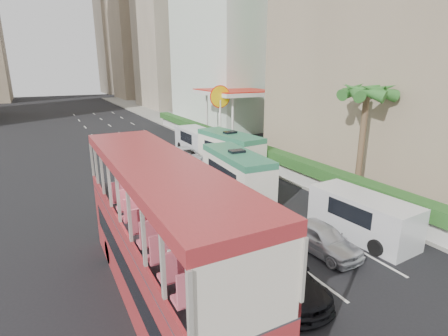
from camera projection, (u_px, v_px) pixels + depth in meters
ground_plane at (299, 259)px, 14.86m from camera, size 200.00×200.00×0.00m
double_decker_bus at (160, 236)px, 11.44m from camera, size 2.50×11.00×5.06m
car_silver_lane_a at (190, 206)px, 20.41m from camera, size 2.19×4.65×1.47m
car_silver_lane_b at (320, 251)px, 15.46m from camera, size 1.74×3.93×1.31m
car_black at (278, 290)px, 12.78m from camera, size 2.02×4.66×1.34m
van_asset at (185, 165)px, 28.89m from camera, size 2.73×5.34×1.44m
minibus_near at (237, 174)px, 21.84m from camera, size 2.52×6.42×2.79m
minibus_far at (230, 151)px, 27.73m from camera, size 2.83×6.60×2.84m
panel_van_near at (362, 216)px, 16.63m from camera, size 2.34×5.18×2.03m
panel_van_far at (197, 141)px, 32.76m from camera, size 2.31×5.68×2.27m
sidewalk at (219, 137)px, 40.08m from camera, size 6.00×120.00×0.18m
kerb_wall at (249, 155)px, 29.33m from camera, size 0.30×44.00×1.00m
hedge at (249, 146)px, 29.09m from camera, size 1.10×44.00×0.70m
palm_tree at (361, 145)px, 20.83m from camera, size 0.36×0.36×6.40m
shell_station at (235, 115)px, 38.10m from camera, size 6.50×8.00×5.50m
tower_far_a at (141, 7)px, 85.89m from camera, size 14.00×14.00×44.00m
tower_far_b at (122, 25)px, 105.09m from camera, size 14.00×14.00×40.00m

